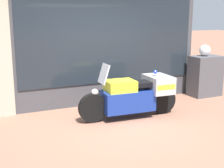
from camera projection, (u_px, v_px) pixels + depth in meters
ground_plane at (127, 127)px, 6.35m from camera, size 60.00×60.00×0.00m
shop_building at (74, 25)px, 7.51m from camera, size 5.89×0.55×3.98m
window_display at (106, 84)px, 8.22m from camera, size 4.45×0.30×1.88m
paramedic_motorcycle at (135, 94)px, 6.90m from camera, size 2.31×0.75×1.24m
utility_cabinet at (205, 76)px, 8.73m from camera, size 0.86×0.54×1.12m
white_helmet at (205, 50)px, 8.62m from camera, size 0.31×0.31×0.31m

